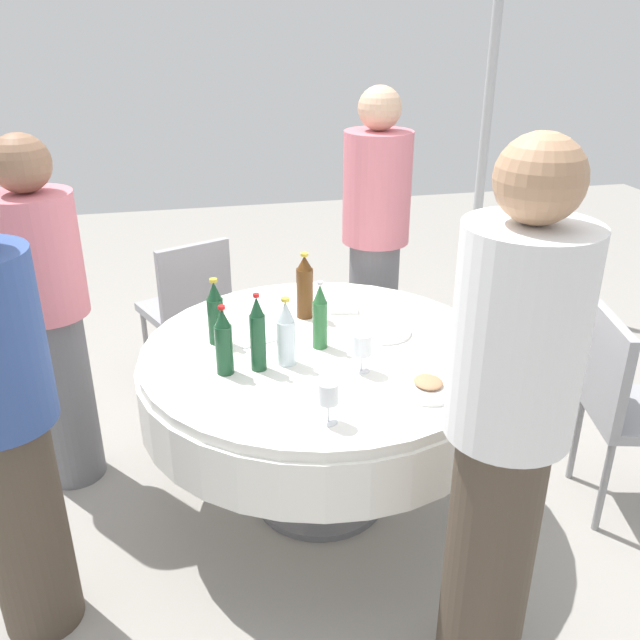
# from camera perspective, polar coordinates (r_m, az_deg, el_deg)

# --- Properties ---
(ground_plane) EXTENTS (10.00, 10.00, 0.00)m
(ground_plane) POSITION_cam_1_polar(r_m,az_deg,el_deg) (3.05, 0.00, -14.78)
(ground_plane) COLOR gray
(dining_table) EXTENTS (1.43, 1.43, 0.74)m
(dining_table) POSITION_cam_1_polar(r_m,az_deg,el_deg) (2.71, 0.00, -5.05)
(dining_table) COLOR white
(dining_table) RESTS_ON ground_plane
(bottle_dark_green_far) EXTENTS (0.06, 0.06, 0.26)m
(bottle_dark_green_far) POSITION_cam_1_polar(r_m,az_deg,el_deg) (2.43, -8.15, -1.89)
(bottle_dark_green_far) COLOR #194728
(bottle_dark_green_far) RESTS_ON dining_table
(bottle_dark_green_left) EXTENTS (0.06, 0.06, 0.27)m
(bottle_dark_green_left) POSITION_cam_1_polar(r_m,az_deg,el_deg) (2.66, -8.84, 0.56)
(bottle_dark_green_left) COLOR #194728
(bottle_dark_green_left) RESTS_ON dining_table
(bottle_green_inner) EXTENTS (0.06, 0.06, 0.28)m
(bottle_green_inner) POSITION_cam_1_polar(r_m,az_deg,el_deg) (2.59, 0.11, 0.23)
(bottle_green_inner) COLOR #2D6B38
(bottle_green_inner) RESTS_ON dining_table
(bottle_dark_green_near) EXTENTS (0.06, 0.06, 0.30)m
(bottle_dark_green_near) POSITION_cam_1_polar(r_m,az_deg,el_deg) (2.43, -5.30, -1.26)
(bottle_dark_green_near) COLOR #194728
(bottle_dark_green_near) RESTS_ON dining_table
(bottle_brown_east) EXTENTS (0.07, 0.07, 0.29)m
(bottle_brown_east) POSITION_cam_1_polar(r_m,az_deg,el_deg) (2.86, -1.22, 2.78)
(bottle_brown_east) COLOR #593314
(bottle_brown_east) RESTS_ON dining_table
(bottle_clear_west) EXTENTS (0.07, 0.07, 0.27)m
(bottle_clear_west) POSITION_cam_1_polar(r_m,az_deg,el_deg) (2.47, -2.90, -1.17)
(bottle_clear_west) COLOR silver
(bottle_clear_west) RESTS_ON dining_table
(wine_glass_near) EXTENTS (0.07, 0.07, 0.15)m
(wine_glass_near) POSITION_cam_1_polar(r_m,az_deg,el_deg) (2.13, 0.71, -6.37)
(wine_glass_near) COLOR white
(wine_glass_near) RESTS_ON dining_table
(wine_glass_east) EXTENTS (0.07, 0.07, 0.15)m
(wine_glass_east) POSITION_cam_1_polar(r_m,az_deg,el_deg) (2.43, 3.56, -2.22)
(wine_glass_east) COLOR white
(wine_glass_east) RESTS_ON dining_table
(plate_outer) EXTENTS (0.25, 0.25, 0.04)m
(plate_outer) POSITION_cam_1_polar(r_m,az_deg,el_deg) (2.38, 9.14, -5.50)
(plate_outer) COLOR white
(plate_outer) RESTS_ON dining_table
(plate_mid) EXTENTS (0.22, 0.22, 0.02)m
(plate_mid) POSITION_cam_1_polar(r_m,az_deg,el_deg) (2.76, 5.38, -0.98)
(plate_mid) COLOR white
(plate_mid) RESTS_ON dining_table
(fork_left) EXTENTS (0.07, 0.18, 0.00)m
(fork_left) POSITION_cam_1_polar(r_m,az_deg,el_deg) (2.68, -4.78, -1.95)
(fork_left) COLOR silver
(fork_left) RESTS_ON dining_table
(folded_napkin) EXTENTS (0.14, 0.14, 0.02)m
(folded_napkin) POSITION_cam_1_polar(r_m,az_deg,el_deg) (2.98, 1.99, 1.15)
(folded_napkin) COLOR white
(folded_napkin) RESTS_ON dining_table
(person_far) EXTENTS (0.34, 0.34, 1.54)m
(person_far) POSITION_cam_1_polar(r_m,az_deg,el_deg) (2.99, -22.03, 0.51)
(person_far) COLOR slate
(person_far) RESTS_ON ground_plane
(person_left) EXTENTS (0.34, 0.34, 1.63)m
(person_left) POSITION_cam_1_polar(r_m,az_deg,el_deg) (3.49, 4.68, 6.46)
(person_left) COLOR slate
(person_left) RESTS_ON ground_plane
(person_inner) EXTENTS (0.34, 0.34, 1.70)m
(person_inner) POSITION_cam_1_polar(r_m,az_deg,el_deg) (1.92, 15.43, -9.28)
(person_inner) COLOR #4C3F33
(person_inner) RESTS_ON ground_plane
(person_near) EXTENTS (0.34, 0.34, 1.58)m
(person_near) POSITION_cam_1_polar(r_m,az_deg,el_deg) (2.26, -25.47, -7.42)
(person_near) COLOR #4C3F33
(person_near) RESTS_ON ground_plane
(chair_west) EXTENTS (0.53, 0.53, 0.87)m
(chair_west) POSITION_cam_1_polar(r_m,az_deg,el_deg) (3.68, -11.06, 1.46)
(chair_west) COLOR #99999E
(chair_west) RESTS_ON ground_plane
(chair_north) EXTENTS (0.48, 0.48, 0.87)m
(chair_north) POSITION_cam_1_polar(r_m,az_deg,el_deg) (2.99, 24.38, -6.11)
(chair_north) COLOR #99999E
(chair_north) RESTS_ON ground_plane
(tent_pole_main) EXTENTS (0.07, 0.07, 2.34)m
(tent_pole_main) POSITION_cam_1_polar(r_m,az_deg,el_deg) (5.02, 13.84, 15.14)
(tent_pole_main) COLOR #B2B5B7
(tent_pole_main) RESTS_ON ground_plane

